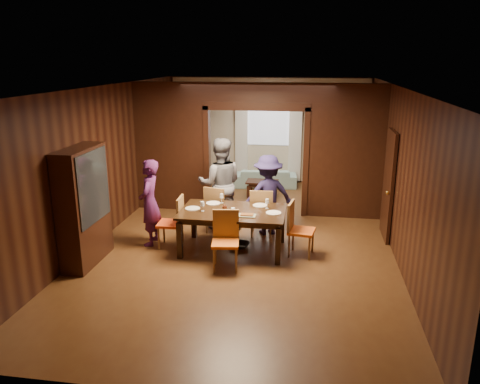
% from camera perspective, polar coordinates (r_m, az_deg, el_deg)
% --- Properties ---
extents(floor, '(9.00, 9.00, 0.00)m').
position_cam_1_polar(floor, '(9.21, 0.65, -5.61)').
color(floor, '#573118').
rests_on(floor, ground).
extents(ceiling, '(5.50, 9.00, 0.02)m').
position_cam_1_polar(ceiling, '(8.57, 0.71, 12.70)').
color(ceiling, silver).
rests_on(ceiling, room_walls).
extents(room_walls, '(5.52, 9.01, 2.90)m').
position_cam_1_polar(room_walls, '(10.60, 2.14, 5.75)').
color(room_walls, black).
rests_on(room_walls, floor).
extents(person_purple, '(0.42, 0.62, 1.62)m').
position_cam_1_polar(person_purple, '(8.84, -10.95, -1.28)').
color(person_purple, '#4B1A4D').
rests_on(person_purple, floor).
extents(person_grey, '(1.02, 0.86, 1.88)m').
position_cam_1_polar(person_grey, '(9.46, -2.41, 0.97)').
color(person_grey, slate).
rests_on(person_grey, floor).
extents(person_navy, '(1.18, 0.95, 1.60)m').
position_cam_1_polar(person_navy, '(9.23, 3.41, -0.36)').
color(person_navy, '#231C46').
rests_on(person_navy, floor).
extents(sofa, '(1.76, 0.84, 0.50)m').
position_cam_1_polar(sofa, '(12.78, 3.07, 1.77)').
color(sofa, '#94C1C2').
rests_on(sofa, floor).
extents(serving_bowl, '(0.36, 0.36, 0.09)m').
position_cam_1_polar(serving_bowl, '(8.49, -0.01, -1.76)').
color(serving_bowl, black).
rests_on(serving_bowl, dining_table).
extents(dining_table, '(1.88, 1.17, 0.76)m').
position_cam_1_polar(dining_table, '(8.53, -0.86, -4.70)').
color(dining_table, black).
rests_on(dining_table, floor).
extents(coffee_table, '(0.80, 0.50, 0.40)m').
position_cam_1_polar(coffee_table, '(11.88, 2.71, 0.42)').
color(coffee_table, black).
rests_on(coffee_table, floor).
extents(chair_left, '(0.46, 0.46, 0.97)m').
position_cam_1_polar(chair_left, '(8.74, -8.50, -3.63)').
color(chair_left, '#E34415').
rests_on(chair_left, floor).
extents(chair_right, '(0.50, 0.50, 0.97)m').
position_cam_1_polar(chair_right, '(8.35, 7.51, -4.54)').
color(chair_right, orange).
rests_on(chair_right, floor).
extents(chair_far_l, '(0.54, 0.54, 0.97)m').
position_cam_1_polar(chair_far_l, '(9.39, -2.63, -2.06)').
color(chair_far_l, '#D55A14').
rests_on(chair_far_l, floor).
extents(chair_far_r, '(0.46, 0.46, 0.97)m').
position_cam_1_polar(chair_far_r, '(9.21, 2.65, -2.42)').
color(chair_far_r, '#EB4A16').
rests_on(chair_far_r, floor).
extents(chair_near, '(0.49, 0.49, 0.97)m').
position_cam_1_polar(chair_near, '(7.77, -1.79, -6.01)').
color(chair_near, orange).
rests_on(chair_near, floor).
extents(hutch, '(0.40, 1.20, 2.00)m').
position_cam_1_polar(hutch, '(8.27, -18.52, -1.69)').
color(hutch, black).
rests_on(hutch, floor).
extents(door_right, '(0.06, 0.90, 2.10)m').
position_cam_1_polar(door_right, '(9.40, 17.65, 0.79)').
color(door_right, black).
rests_on(door_right, floor).
extents(window_far, '(1.20, 0.03, 1.30)m').
position_cam_1_polar(window_far, '(13.08, 3.49, 8.58)').
color(window_far, silver).
rests_on(window_far, back_wall).
extents(curtain_left, '(0.35, 0.06, 2.40)m').
position_cam_1_polar(curtain_left, '(13.20, 0.18, 6.70)').
color(curtain_left, white).
rests_on(curtain_left, back_wall).
extents(curtain_right, '(0.35, 0.06, 2.40)m').
position_cam_1_polar(curtain_right, '(13.06, 6.74, 6.49)').
color(curtain_right, white).
rests_on(curtain_right, back_wall).
extents(plate_left, '(0.27, 0.27, 0.01)m').
position_cam_1_polar(plate_left, '(8.55, -5.80, -1.99)').
color(plate_left, silver).
rests_on(plate_left, dining_table).
extents(plate_far_l, '(0.27, 0.27, 0.01)m').
position_cam_1_polar(plate_far_l, '(8.82, -3.29, -1.36)').
color(plate_far_l, white).
rests_on(plate_far_l, dining_table).
extents(plate_far_r, '(0.27, 0.27, 0.01)m').
position_cam_1_polar(plate_far_r, '(8.68, 2.47, -1.63)').
color(plate_far_r, silver).
rests_on(plate_far_r, dining_table).
extents(plate_right, '(0.27, 0.27, 0.01)m').
position_cam_1_polar(plate_right, '(8.29, 4.11, -2.54)').
color(plate_right, white).
rests_on(plate_right, dining_table).
extents(plate_near, '(0.27, 0.27, 0.01)m').
position_cam_1_polar(plate_near, '(8.07, -1.22, -3.02)').
color(plate_near, white).
rests_on(plate_near, dining_table).
extents(platter_a, '(0.30, 0.20, 0.04)m').
position_cam_1_polar(platter_a, '(8.30, -1.57, -2.38)').
color(platter_a, gray).
rests_on(platter_a, dining_table).
extents(platter_b, '(0.30, 0.20, 0.04)m').
position_cam_1_polar(platter_b, '(8.11, 0.85, -2.82)').
color(platter_b, gray).
rests_on(platter_b, dining_table).
extents(wineglass_left, '(0.08, 0.08, 0.18)m').
position_cam_1_polar(wineglass_left, '(8.37, -4.60, -1.75)').
color(wineglass_left, white).
rests_on(wineglass_left, dining_table).
extents(wineglass_far, '(0.08, 0.08, 0.18)m').
position_cam_1_polar(wineglass_far, '(8.82, -2.25, -0.78)').
color(wineglass_far, white).
rests_on(wineglass_far, dining_table).
extents(wineglass_right, '(0.08, 0.08, 0.18)m').
position_cam_1_polar(wineglass_right, '(8.51, 3.33, -1.43)').
color(wineglass_right, silver).
rests_on(wineglass_right, dining_table).
extents(tumbler, '(0.07, 0.07, 0.14)m').
position_cam_1_polar(tumbler, '(8.12, -0.86, -2.43)').
color(tumbler, silver).
rests_on(tumbler, dining_table).
extents(condiment_jar, '(0.08, 0.08, 0.11)m').
position_cam_1_polar(condiment_jar, '(8.37, -1.90, -1.96)').
color(condiment_jar, '#481E10').
rests_on(condiment_jar, dining_table).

